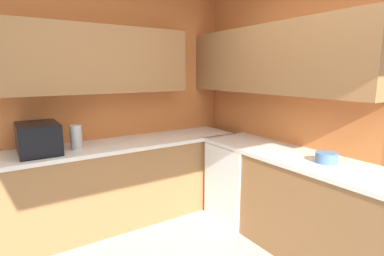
% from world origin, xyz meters
% --- Properties ---
extents(room_shell, '(4.05, 3.36, 2.80)m').
position_xyz_m(room_shell, '(-0.77, 0.58, 1.89)').
color(room_shell, '#D17238').
rests_on(room_shell, ground_plane).
extents(counter_run_left, '(0.65, 2.97, 0.91)m').
position_xyz_m(counter_run_left, '(-1.65, 0.00, 0.46)').
color(counter_run_left, olive).
rests_on(counter_run_left, ground_plane).
extents(counter_run_back, '(3.14, 0.65, 0.91)m').
position_xyz_m(counter_run_back, '(0.21, 1.31, 0.46)').
color(counter_run_back, olive).
rests_on(counter_run_back, ground_plane).
extents(dishwasher, '(0.60, 0.60, 0.86)m').
position_xyz_m(dishwasher, '(-0.99, 1.28, 0.43)').
color(dishwasher, white).
rests_on(dishwasher, ground_plane).
extents(microwave, '(0.48, 0.36, 0.29)m').
position_xyz_m(microwave, '(-1.65, -0.71, 1.05)').
color(microwave, black).
rests_on(microwave, counter_run_left).
extents(kettle, '(0.11, 0.11, 0.24)m').
position_xyz_m(kettle, '(-1.63, -0.37, 1.03)').
color(kettle, '#B7B7BC').
rests_on(kettle, counter_run_left).
extents(bowl, '(0.18, 0.18, 0.09)m').
position_xyz_m(bowl, '(0.03, 1.31, 0.95)').
color(bowl, '#4C7099').
rests_on(bowl, counter_run_back).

